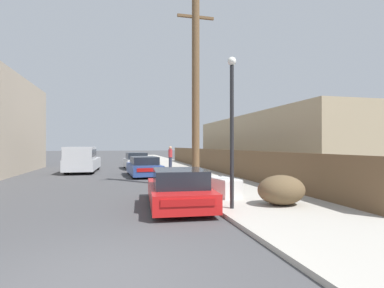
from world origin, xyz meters
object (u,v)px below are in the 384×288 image
(utility_pole, at_px, (196,90))
(brush_pile, at_px, (281,190))
(street_lamp, at_px, (232,120))
(discarded_fridge, at_px, (222,187))
(car_parked_far, at_px, (136,161))
(parked_sports_car_red, at_px, (178,189))
(car_parked_mid, at_px, (144,167))
(pedestrian, at_px, (170,156))
(pickup_truck, at_px, (82,160))

(utility_pole, height_order, brush_pile, utility_pole)
(street_lamp, xyz_separation_m, brush_pile, (1.73, 0.11, -2.19))
(discarded_fridge, bearing_deg, car_parked_far, 89.38)
(car_parked_far, bearing_deg, brush_pile, -82.47)
(street_lamp, bearing_deg, utility_pole, 87.28)
(car_parked_far, relative_size, street_lamp, 0.92)
(utility_pole, relative_size, street_lamp, 1.96)
(parked_sports_car_red, distance_m, utility_pole, 6.09)
(parked_sports_car_red, distance_m, street_lamp, 2.90)
(car_parked_mid, bearing_deg, utility_pole, -75.22)
(brush_pile, bearing_deg, car_parked_mid, 107.05)
(car_parked_far, distance_m, street_lamp, 17.89)
(pedestrian, bearing_deg, discarded_fridge, -91.99)
(parked_sports_car_red, bearing_deg, car_parked_mid, 95.78)
(car_parked_far, bearing_deg, parked_sports_car_red, -92.47)
(car_parked_mid, height_order, brush_pile, car_parked_mid)
(parked_sports_car_red, relative_size, street_lamp, 0.99)
(parked_sports_car_red, xyz_separation_m, pedestrian, (2.41, 15.79, 0.49))
(parked_sports_car_red, bearing_deg, car_parked_far, 95.60)
(parked_sports_car_red, relative_size, car_parked_far, 1.07)
(car_parked_mid, height_order, pickup_truck, pickup_truck)
(car_parked_far, height_order, pickup_truck, pickup_truck)
(car_parked_far, distance_m, utility_pole, 13.10)
(parked_sports_car_red, height_order, street_lamp, street_lamp)
(discarded_fridge, xyz_separation_m, street_lamp, (-0.48, -2.22, 2.33))
(discarded_fridge, xyz_separation_m, brush_pile, (1.25, -2.11, 0.14))
(brush_pile, bearing_deg, car_parked_far, 101.61)
(utility_pole, relative_size, brush_pile, 5.79)
(pickup_truck, bearing_deg, street_lamp, 113.56)
(discarded_fridge, height_order, parked_sports_car_red, parked_sports_car_red)
(car_parked_far, distance_m, pedestrian, 2.97)
(discarded_fridge, relative_size, car_parked_far, 0.44)
(brush_pile, bearing_deg, parked_sports_car_red, 160.60)
(car_parked_mid, height_order, utility_pole, utility_pole)
(parked_sports_car_red, relative_size, car_parked_mid, 0.97)
(discarded_fridge, distance_m, car_parked_far, 15.62)
(street_lamp, relative_size, pedestrian, 2.51)
(car_parked_mid, xyz_separation_m, brush_pile, (3.46, -11.28, -0.01))
(parked_sports_car_red, relative_size, pickup_truck, 0.77)
(discarded_fridge, bearing_deg, brush_pile, -68.74)
(parked_sports_car_red, height_order, brush_pile, parked_sports_car_red)
(discarded_fridge, height_order, pickup_truck, pickup_truck)
(parked_sports_car_red, xyz_separation_m, street_lamp, (1.42, -1.22, 2.21))
(street_lamp, bearing_deg, brush_pile, 3.67)
(car_parked_far, bearing_deg, discarded_fridge, -85.40)
(utility_pole, bearing_deg, car_parked_mid, 108.33)
(parked_sports_car_red, height_order, car_parked_mid, car_parked_mid)
(discarded_fridge, relative_size, brush_pile, 1.20)
(parked_sports_car_red, distance_m, car_parked_far, 16.45)
(discarded_fridge, height_order, car_parked_mid, car_parked_mid)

